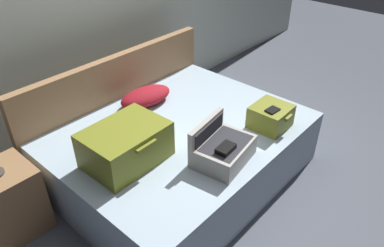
% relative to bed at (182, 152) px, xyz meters
% --- Properties ---
extents(ground_plane, '(12.00, 12.00, 0.00)m').
position_rel_bed_xyz_m(ground_plane, '(0.00, -0.40, -0.25)').
color(ground_plane, '#4C515B').
extents(bed, '(1.98, 1.52, 0.49)m').
position_rel_bed_xyz_m(bed, '(0.00, 0.00, 0.00)').
color(bed, '#99ADBC').
rests_on(bed, ground).
extents(headboard, '(2.02, 0.08, 0.89)m').
position_rel_bed_xyz_m(headboard, '(0.00, 0.80, 0.20)').
color(headboard, olive).
rests_on(headboard, ground).
extents(hard_case_large, '(0.57, 0.45, 0.28)m').
position_rel_bed_xyz_m(hard_case_large, '(-0.55, 0.01, 0.39)').
color(hard_case_large, olive).
rests_on(hard_case_large, bed).
extents(hard_case_medium, '(0.47, 0.39, 0.29)m').
position_rel_bed_xyz_m(hard_case_medium, '(-0.10, -0.49, 0.34)').
color(hard_case_medium, gray).
rests_on(hard_case_medium, bed).
extents(hard_case_small, '(0.30, 0.31, 0.20)m').
position_rel_bed_xyz_m(hard_case_small, '(0.51, -0.51, 0.34)').
color(hard_case_small, olive).
rests_on(hard_case_small, bed).
extents(pillow_near_headboard, '(0.52, 0.33, 0.14)m').
position_rel_bed_xyz_m(pillow_near_headboard, '(0.08, 0.51, 0.32)').
color(pillow_near_headboard, maroon).
rests_on(pillow_near_headboard, bed).
extents(nightstand, '(0.44, 0.40, 0.54)m').
position_rel_bed_xyz_m(nightstand, '(-1.27, 0.51, 0.02)').
color(nightstand, olive).
rests_on(nightstand, ground).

